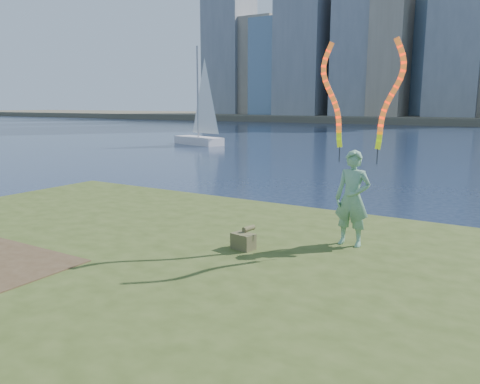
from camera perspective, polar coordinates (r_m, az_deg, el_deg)
The scene contains 5 objects.
ground at distance 9.77m, azimuth -7.36°, elevation -10.62°, with size 320.00×320.00×0.00m, color #17233A.
grassy_knoll at distance 8.13m, azimuth -17.88°, elevation -13.01°, with size 20.00×18.00×0.80m.
woman_with_ribbons at distance 9.25m, azimuth 13.75°, elevation 2.03°, with size 2.15×0.46×4.22m.
canvas_bag at distance 8.99m, azimuth 0.45°, elevation -5.90°, with size 0.47×0.53×0.41m.
sailboat at distance 41.32m, azimuth -4.87°, elevation 7.77°, with size 5.57×3.23×8.46m.
Camera 1 is at (5.77, -7.05, 3.54)m, focal length 35.00 mm.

